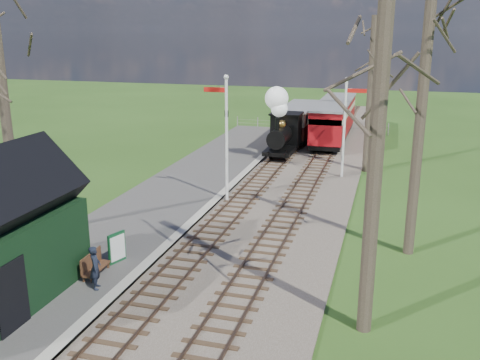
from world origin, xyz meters
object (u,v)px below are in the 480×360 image
object	(u,v)px
semaphore_far	(346,120)
red_carriage_a	(330,125)
bench	(93,265)
red_carriage_b	(338,114)
coach	(298,120)
sign_board	(117,247)
semaphore_near	(225,130)
locomotive	(282,126)
person	(95,268)

from	to	relation	value
semaphore_far	red_carriage_a	xyz separation A→B (m)	(-1.77, 7.86, -1.68)
semaphore_far	bench	distance (m)	17.05
red_carriage_a	red_carriage_b	world-z (taller)	same
coach	red_carriage_b	bearing A→B (deg)	52.59
semaphore_far	red_carriage_a	world-z (taller)	semaphore_far
red_carriage_a	sign_board	xyz separation A→B (m)	(-4.84, -22.07, -0.92)
semaphore_near	sign_board	size ratio (longest dim) A/B	5.61
coach	red_carriage_b	distance (m)	4.28
bench	red_carriage_b	bearing A→B (deg)	79.89
locomotive	bench	xyz separation A→B (m)	(-2.51, -19.24, -1.58)
sign_board	person	size ratio (longest dim) A/B	0.77
red_carriage_a	bench	world-z (taller)	red_carriage_a
locomotive	coach	world-z (taller)	locomotive
coach	semaphore_near	bearing A→B (deg)	-92.76
locomotive	bench	size ratio (longest dim) A/B	3.41
sign_board	person	distance (m)	2.03
red_carriage_a	sign_board	distance (m)	22.61
semaphore_near	red_carriage_b	size ratio (longest dim) A/B	1.07
locomotive	bench	world-z (taller)	locomotive
coach	red_carriage_b	xyz separation A→B (m)	(2.60, 3.40, 0.10)
semaphore_far	bench	size ratio (longest dim) A/B	4.18
bench	coach	bearing A→B (deg)	84.31
semaphore_far	red_carriage_b	xyz separation A→B (m)	(-1.77, 13.36, -1.68)
person	coach	bearing A→B (deg)	-26.84
semaphore_far	semaphore_near	bearing A→B (deg)	-130.60
red_carriage_b	person	size ratio (longest dim) A/B	4.01
red_carriage_a	red_carriage_b	distance (m)	5.50
semaphore_near	sign_board	xyz separation A→B (m)	(-1.47, -8.21, -2.87)
locomotive	red_carriage_a	xyz separation A→B (m)	(2.61, 3.97, -0.47)
locomotive	red_carriage_a	bearing A→B (deg)	56.63
coach	red_carriage_a	size ratio (longest dim) A/B	1.29
semaphore_far	sign_board	distance (m)	15.88
red_carriage_a	sign_board	size ratio (longest dim) A/B	5.22
locomotive	coach	xyz separation A→B (m)	(0.01, 6.07, -0.57)
bench	person	size ratio (longest dim) A/B	0.95
semaphore_near	sign_board	distance (m)	8.82
semaphore_far	red_carriage_a	distance (m)	8.23
semaphore_near	locomotive	xyz separation A→B (m)	(0.76, 9.89, -1.48)
bench	locomotive	bearing A→B (deg)	82.57
coach	bench	distance (m)	25.45
red_carriage_b	person	world-z (taller)	red_carriage_b
semaphore_near	red_carriage_b	bearing A→B (deg)	80.13
semaphore_far	coach	xyz separation A→B (m)	(-4.37, 9.96, -1.78)
coach	red_carriage_a	distance (m)	3.34
semaphore_far	coach	world-z (taller)	semaphore_far
semaphore_near	person	size ratio (longest dim) A/B	4.31
semaphore_far	person	size ratio (longest dim) A/B	3.97
semaphore_far	red_carriage_a	bearing A→B (deg)	102.72
red_carriage_a	bench	bearing A→B (deg)	-102.44
coach	bench	xyz separation A→B (m)	(-2.52, -25.31, -1.01)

